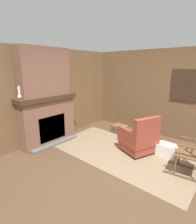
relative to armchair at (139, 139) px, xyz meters
name	(u,v)px	position (x,y,z in m)	size (l,w,h in m)	color
ground_plane	(120,175)	(0.18, -1.05, -0.34)	(14.00, 14.00, 0.00)	#4C3523
wood_panel_wall_left	(42,96)	(-2.35, -1.05, 0.91)	(0.06, 5.60, 2.49)	brown
wood_panel_wall_back	(172,94)	(0.18, 1.48, 0.91)	(5.60, 0.09, 2.49)	brown
fireplace_hearth	(48,120)	(-2.12, -1.05, 0.30)	(0.59, 1.60, 1.29)	brown
chimney_breast	(44,72)	(-2.13, -1.05, 1.54)	(0.34, 1.32, 1.19)	brown
area_rug	(121,152)	(-0.32, -0.27, -0.34)	(3.42, 1.78, 0.01)	#7A664C
armchair	(139,139)	(0.00, 0.00, 0.00)	(0.90, 0.91, 0.93)	brown
rocking_chair	(193,154)	(1.18, -0.15, 0.09)	(0.85, 0.56, 1.31)	brown
firewood_stack	(119,129)	(-1.08, 0.77, -0.21)	(0.46, 0.39, 0.27)	brown
laundry_basket	(167,150)	(0.58, 0.26, -0.19)	(0.44, 0.32, 0.30)	white
oil_lamp_vase	(20,95)	(-2.17, -1.71, 1.05)	(0.12, 0.12, 0.29)	silver
storage_case	(54,92)	(-2.17, -0.79, 1.01)	(0.14, 0.28, 0.13)	brown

